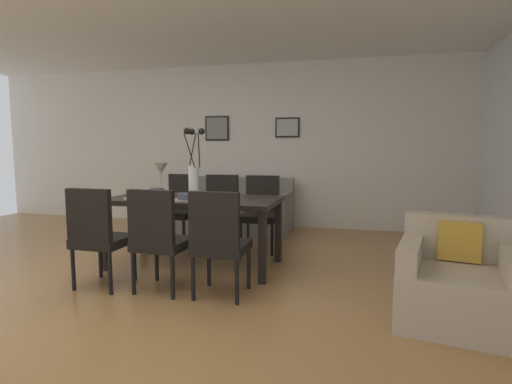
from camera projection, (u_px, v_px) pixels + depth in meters
The scene contains 23 objects.
ground_plane at pixel (138, 288), 3.66m from camera, with size 9.00×9.00×0.00m, color #A87A47.
back_wall_panel at pixel (239, 146), 6.65m from camera, with size 9.00×0.10×2.60m, color white.
ceiling_panel at pixel (151, 0), 3.75m from camera, with size 9.00×7.20×0.08m, color white.
dining_table at pixel (194, 205), 4.30m from camera, with size 1.80×0.89×0.74m.
dining_chair_near_left at pixel (98, 233), 3.61m from camera, with size 0.45×0.45×0.92m.
dining_chair_near_right at pixel (180, 206), 5.25m from camera, with size 0.47×0.47×0.92m.
dining_chair_far_left at pixel (159, 235), 3.51m from camera, with size 0.46×0.46×0.92m.
dining_chair_far_right at pixel (220, 207), 5.13m from camera, with size 0.47×0.47×0.92m.
dining_chair_mid_left at pixel (219, 239), 3.38m from camera, with size 0.45×0.45×0.92m.
dining_chair_mid_right at pixel (261, 209), 5.00m from camera, with size 0.46×0.46×0.92m.
centerpiece_vase at pixel (194, 171), 4.26m from camera, with size 0.21×0.23×0.73m.
placemat_near_left at pixel (139, 198), 4.23m from camera, with size 0.32×0.32×0.01m, color #7F705B.
bowl_near_left at pixel (138, 195), 4.22m from camera, with size 0.17×0.17×0.07m.
placemat_near_right at pixel (157, 194), 4.61m from camera, with size 0.32×0.32×0.01m, color #7F705B.
bowl_near_right at pixel (157, 191), 4.61m from camera, with size 0.17×0.17×0.07m.
placemat_far_left at pixel (186, 200), 4.09m from camera, with size 0.32×0.32×0.01m, color #7F705B.
bowl_far_left at pixel (186, 196), 4.09m from camera, with size 0.17×0.17×0.07m.
sofa at pixel (234, 212), 6.18m from camera, with size 1.76×0.84×0.80m.
side_table at pixel (162, 211), 6.44m from camera, with size 0.36×0.36×0.52m, color #3D2D23.
table_lamp at pixel (161, 171), 6.37m from camera, with size 0.22×0.22×0.51m.
armchair at pixel (458, 283), 2.95m from camera, with size 0.94×0.94×0.75m.
framed_picture_left at pixel (217, 128), 6.63m from camera, with size 0.40×0.03×0.40m.
framed_picture_center at pixel (287, 127), 6.35m from camera, with size 0.38×0.03×0.31m.
Camera 1 is at (1.91, -3.17, 1.28)m, focal length 28.31 mm.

